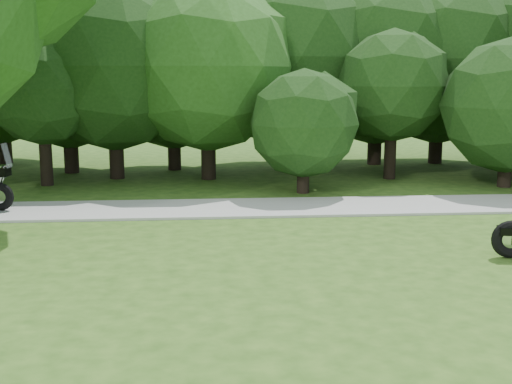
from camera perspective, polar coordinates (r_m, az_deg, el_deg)
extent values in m
cube|color=#9C9C97|center=(16.47, 10.37, -1.20)|extent=(60.00, 2.20, 0.06)
cylinder|color=black|center=(25.85, -21.47, 4.37)|extent=(0.51, 0.51, 1.80)
cylinder|color=black|center=(25.03, 15.70, 4.53)|extent=(0.51, 0.51, 1.80)
sphere|color=#15330F|center=(24.92, 16.03, 11.18)|extent=(6.16, 6.16, 6.16)
cylinder|color=black|center=(18.08, 4.21, 1.42)|extent=(0.35, 0.35, 0.96)
sphere|color=#15330F|center=(17.91, 4.27, 6.07)|extent=(3.05, 3.05, 3.05)
cylinder|color=black|center=(20.89, 11.84, 3.61)|extent=(0.38, 0.38, 1.80)
sphere|color=#15330F|center=(20.76, 12.05, 9.23)|extent=(3.54, 3.54, 3.54)
cylinder|color=black|center=(20.39, 21.25, 1.95)|extent=(0.40, 0.40, 1.09)
sphere|color=#15330F|center=(20.22, 21.60, 7.12)|extent=(3.99, 3.99, 3.99)
cylinder|color=black|center=(20.43, -4.25, 3.65)|extent=(0.47, 0.47, 1.80)
sphere|color=#265117|center=(20.29, -4.36, 11.02)|extent=(5.30, 5.30, 5.30)
cylinder|color=black|center=(23.21, 2.82, 4.48)|extent=(0.51, 0.51, 1.80)
sphere|color=#15330F|center=(23.10, 2.89, 11.76)|extent=(6.29, 6.29, 6.29)
cylinder|color=black|center=(21.00, -12.31, 3.62)|extent=(0.47, 0.47, 1.80)
sphere|color=#15330F|center=(20.86, -12.59, 10.81)|extent=(5.33, 5.33, 5.33)
cylinder|color=black|center=(22.59, -7.28, 3.97)|extent=(0.45, 0.45, 1.59)
sphere|color=#15330F|center=(22.45, -7.42, 10.13)|extent=(5.02, 5.02, 5.02)
cylinder|color=black|center=(20.22, -18.18, 3.07)|extent=(0.37, 0.37, 1.79)
sphere|color=#15330F|center=(20.08, -18.51, 8.74)|extent=(3.40, 3.40, 3.40)
cylinder|color=black|center=(22.61, -16.13, 3.92)|extent=(0.49, 0.49, 1.80)
sphere|color=#15330F|center=(22.49, -16.49, 10.95)|extent=(5.76, 5.76, 5.76)
cylinder|color=black|center=(24.20, 10.51, 4.56)|extent=(0.51, 0.51, 1.80)
sphere|color=#15330F|center=(24.09, 10.74, 11.47)|extent=(6.20, 6.20, 6.20)
torus|color=black|center=(12.54, 21.70, -3.92)|extent=(0.73, 0.30, 0.70)
torus|color=black|center=(16.59, -21.82, -0.39)|extent=(0.70, 0.27, 0.69)
cylinder|color=silver|center=(16.52, -21.78, 0.78)|extent=(0.39, 0.08, 0.88)
cylinder|color=silver|center=(16.40, -21.34, 2.23)|extent=(0.10, 0.63, 0.04)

